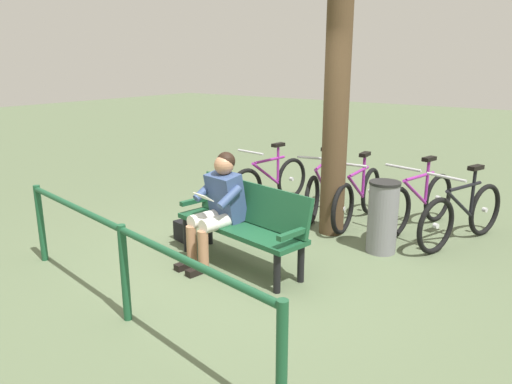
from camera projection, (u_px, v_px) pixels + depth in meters
ground_plane at (239, 268)px, 5.17m from camera, size 40.00×40.00×0.00m
bench at (245, 219)px, 5.17m from camera, size 1.66×0.74×0.87m
person_reading at (218, 203)px, 5.18m from camera, size 0.53×0.81×1.20m
handbag at (185, 232)px, 5.90m from camera, size 0.32×0.20×0.24m
tree_trunk at (336, 106)px, 5.82m from camera, size 0.31×0.31×3.21m
litter_bin at (383, 217)px, 5.51m from camera, size 0.35×0.35×0.83m
bicycle_blue at (462, 215)px, 5.76m from camera, size 0.64×1.62×0.94m
bicycle_orange at (418, 203)px, 6.26m from camera, size 0.54×1.65×0.94m
bicycle_red at (358, 197)px, 6.52m from camera, size 0.48×1.68×0.94m
bicycle_black at (321, 189)px, 6.94m from camera, size 0.60×1.64×0.94m
bicycle_purple at (270, 183)px, 7.26m from camera, size 0.48×1.67×0.94m
railing_fence at (123, 253)px, 3.99m from camera, size 3.57×0.65×0.85m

